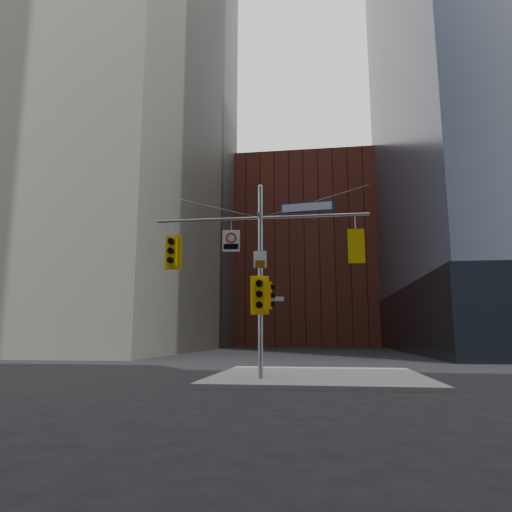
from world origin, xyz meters
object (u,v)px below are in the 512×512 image
(traffic_light_west_arm, at_px, (172,252))
(traffic_light_east_arm, at_px, (356,247))
(traffic_light_pole_front, at_px, (260,295))
(signal_assembly, at_px, (260,259))
(regulatory_sign_arm, at_px, (231,240))
(traffic_light_pole_side, at_px, (269,295))
(street_sign_blade, at_px, (307,207))

(traffic_light_west_arm, distance_m, traffic_light_east_arm, 6.88)
(traffic_light_west_arm, relative_size, traffic_light_pole_front, 0.95)
(signal_assembly, height_order, traffic_light_west_arm, signal_assembly)
(regulatory_sign_arm, bearing_deg, traffic_light_west_arm, 173.39)
(traffic_light_pole_side, height_order, traffic_light_pole_front, traffic_light_pole_front)
(traffic_light_pole_front, bearing_deg, traffic_light_east_arm, -1.03)
(traffic_light_east_arm, relative_size, traffic_light_pole_front, 0.88)
(traffic_light_west_arm, relative_size, regulatory_sign_arm, 1.63)
(traffic_light_west_arm, distance_m, traffic_light_pole_front, 3.82)
(regulatory_sign_arm, bearing_deg, street_sign_blade, -5.29)
(traffic_light_pole_side, relative_size, traffic_light_pole_front, 0.69)
(signal_assembly, height_order, traffic_light_east_arm, signal_assembly)
(signal_assembly, distance_m, traffic_light_pole_front, 1.35)
(traffic_light_east_arm, bearing_deg, street_sign_blade, -0.30)
(traffic_light_west_arm, height_order, traffic_light_pole_side, traffic_light_west_arm)
(traffic_light_west_arm, distance_m, regulatory_sign_arm, 2.33)
(traffic_light_east_arm, height_order, regulatory_sign_arm, regulatory_sign_arm)
(signal_assembly, xyz_separation_m, traffic_light_pole_side, (0.32, 0.00, -1.33))
(signal_assembly, height_order, regulatory_sign_arm, signal_assembly)
(signal_assembly, bearing_deg, regulatory_sign_arm, -178.96)
(signal_assembly, distance_m, traffic_light_pole_side, 1.37)
(traffic_light_east_arm, distance_m, regulatory_sign_arm, 4.60)
(traffic_light_east_arm, bearing_deg, signal_assembly, -0.20)
(street_sign_blade, bearing_deg, regulatory_sign_arm, -172.14)
(regulatory_sign_arm, bearing_deg, traffic_light_east_arm, -5.50)
(street_sign_blade, bearing_deg, signal_assembly, -172.50)
(signal_assembly, bearing_deg, traffic_light_east_arm, 0.02)
(traffic_light_east_arm, bearing_deg, traffic_light_west_arm, -0.32)
(signal_assembly, height_order, traffic_light_pole_front, signal_assembly)
(traffic_light_east_arm, xyz_separation_m, traffic_light_pole_side, (-3.15, 0.00, -1.71))
(traffic_light_pole_front, bearing_deg, signal_assembly, 84.43)
(traffic_light_east_arm, relative_size, traffic_light_pole_side, 1.28)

